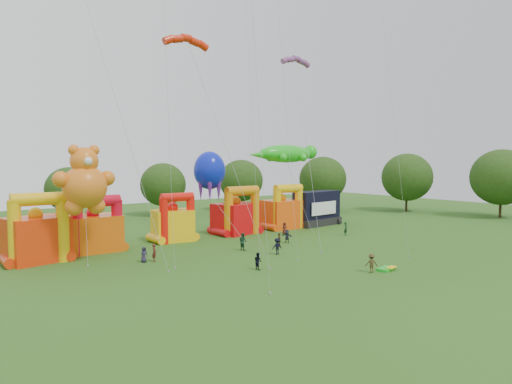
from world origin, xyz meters
TOP-DOWN VIEW (x-y plane):
  - ground at (0.00, 0.00)m, footprint 160.00×160.00m
  - tree_ring at (-1.15, 0.60)m, footprint 120.55×122.62m
  - bouncy_castle_0 at (-18.84, 26.48)m, footprint 6.29×5.45m
  - bouncy_castle_1 at (-12.68, 28.29)m, footprint 5.50×4.43m
  - bouncy_castle_2 at (-2.69, 28.98)m, footprint 5.18×4.40m
  - bouncy_castle_3 at (6.89, 29.01)m, footprint 6.44×5.62m
  - bouncy_castle_4 at (15.11, 29.01)m, footprint 5.44×4.39m
  - stage_trailer at (21.66, 28.51)m, footprint 8.69×4.09m
  - teddy_bear_kite at (-15.31, 22.18)m, footprint 5.81×4.12m
  - gecko_kite at (15.75, 27.83)m, footprint 12.70×6.27m
  - octopus_kite at (2.95, 28.32)m, footprint 4.18×9.37m
  - parafoil_kites at (-5.30, 17.02)m, footprint 30.42×13.72m
  - diamond_kites at (0.87, 13.66)m, footprint 24.50×18.47m
  - folded_kite_bundle at (6.22, 3.55)m, footprint 2.17×1.43m
  - spectator_0 at (-10.43, 19.96)m, footprint 0.82×0.58m
  - spectator_1 at (-9.43, 19.72)m, footprint 0.63×0.76m
  - spectator_2 at (0.94, 19.09)m, footprint 0.87×1.05m
  - spectator_3 at (2.58, 15.04)m, footprint 1.21×0.80m
  - spectator_4 at (5.49, 18.19)m, footprint 0.98×0.88m
  - spectator_5 at (7.93, 19.64)m, footprint 1.04×1.57m
  - spectator_6 at (12.10, 25.00)m, footprint 0.88×0.69m
  - spectator_7 at (17.93, 19.14)m, footprint 0.78×0.65m
  - spectator_8 at (-3.16, 10.83)m, footprint 0.61×0.78m
  - spectator_9 at (4.36, 3.81)m, footprint 1.27×1.15m

SIDE VIEW (x-z plane):
  - ground at x=0.00m, z-range 0.00..0.00m
  - folded_kite_bundle at x=6.22m, z-range -0.02..0.29m
  - spectator_0 at x=-10.43m, z-range 0.00..1.56m
  - spectator_8 at x=-3.16m, z-range 0.00..1.59m
  - spectator_6 at x=12.10m, z-range 0.00..1.60m
  - spectator_4 at x=5.49m, z-range 0.00..1.60m
  - spectator_5 at x=7.93m, z-range 0.00..1.62m
  - spectator_9 at x=4.36m, z-range 0.00..1.71m
  - spectator_3 at x=2.58m, z-range 0.00..1.76m
  - spectator_1 at x=-9.43m, z-range 0.00..1.78m
  - spectator_7 at x=17.93m, z-range 0.00..1.81m
  - spectator_2 at x=0.94m, z-range 0.00..1.97m
  - bouncy_castle_2 at x=-2.69m, z-range -0.72..5.41m
  - bouncy_castle_1 at x=-12.68m, z-range -0.77..5.57m
  - bouncy_castle_4 at x=15.11m, z-range -0.80..5.82m
  - bouncy_castle_3 at x=6.89m, z-range -0.81..5.83m
  - stage_trailer at x=21.66m, z-range -0.10..5.25m
  - bouncy_castle_0 at x=-18.84m, z-range -0.85..6.15m
  - tree_ring at x=-1.15m, z-range 0.22..12.30m
  - octopus_kite at x=2.95m, z-range 1.06..12.44m
  - teddy_bear_kite at x=-15.31m, z-range 2.07..13.76m
  - gecko_kite at x=15.75m, z-range 2.39..14.89m
  - parafoil_kites at x=-5.30m, z-range -2.28..28.05m
  - diamond_kites at x=0.87m, z-range -2.91..34.29m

